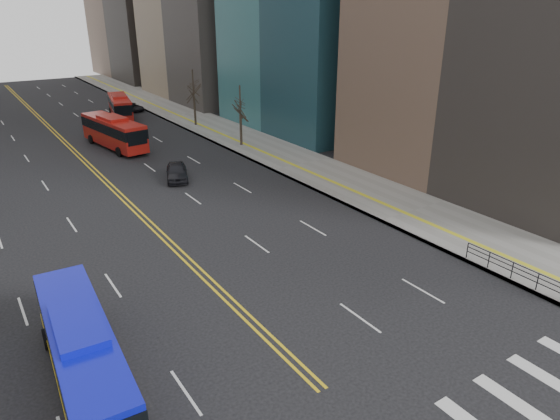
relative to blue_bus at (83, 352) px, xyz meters
name	(u,v)px	position (x,y,z in m)	size (l,w,h in m)	color
sidewalk_right	(232,135)	(25.36, 34.38, -1.57)	(7.00, 130.00, 0.15)	gray
centerline	(60,138)	(7.86, 44.38, -1.64)	(0.55, 100.00, 0.01)	gold
pedestrian_railing	(513,268)	(22.16, -4.62, -0.82)	(0.06, 6.06, 1.02)	black
street_trees	(7,143)	(0.68, 23.94, 3.23)	(35.20, 47.20, 7.60)	black
blue_bus	(83,352)	(0.00, 0.00, 0.00)	(2.95, 10.76, 3.13)	#0C11B9
red_bus_near	(114,130)	(11.99, 36.39, 0.29)	(4.12, 11.16, 3.47)	#B51A13
red_bus_far	(120,105)	(17.24, 51.33, 0.15)	(4.26, 10.32, 3.22)	#B51A13
car_dark_mid	(177,172)	(13.37, 22.49, -0.88)	(1.80, 4.48, 1.52)	black
car_dark_far	(133,107)	(20.36, 55.49, -1.08)	(1.87, 4.05, 1.12)	black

